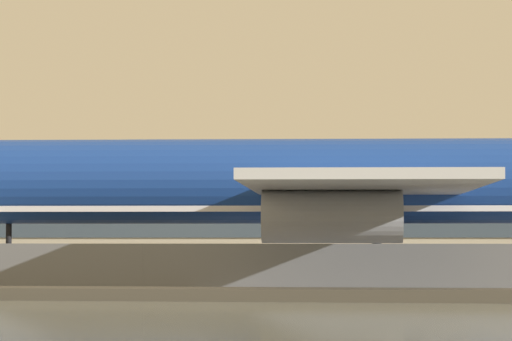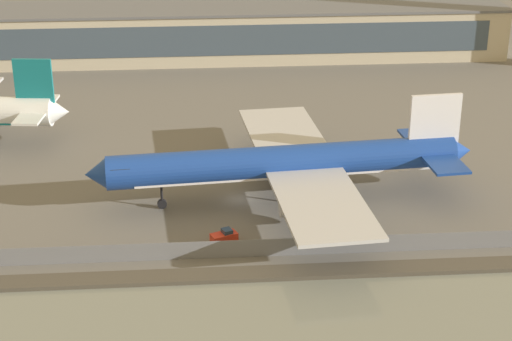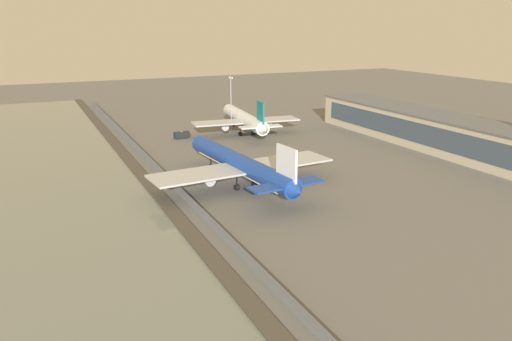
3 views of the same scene
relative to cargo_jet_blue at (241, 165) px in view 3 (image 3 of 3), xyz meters
The scene contains 9 objects.
ground_plane 8.71m from the cargo_jet_blue, behind, with size 500.00×500.00×0.00m, color #66635E.
shoreline_seawall 21.86m from the cargo_jet_blue, 108.81° to the right, with size 320.00×3.00×0.50m.
perimeter_fence 17.57m from the cargo_jet_blue, 113.69° to the right, with size 280.00×0.10×2.27m.
cargo_jet_blue is the anchor object (origin of this frame).
passenger_jet_white_teal 59.26m from the cargo_jet_blue, 155.32° to the left, with size 45.11×38.57×14.15m.
baggage_tug 15.85m from the cargo_jet_blue, 128.52° to the right, with size 3.57×2.69×1.80m.
ops_van 57.13m from the cargo_jet_blue, behind, with size 2.73×5.42×2.48m.
terminal_building 71.50m from the cargo_jet_blue, 93.52° to the left, with size 114.94×16.81×10.81m.
apron_light_mast_apron_west 67.50m from the cargo_jet_blue, 159.73° to the left, with size 3.20×0.40×19.77m.
Camera 3 is at (112.99, -45.76, 37.76)m, focal length 35.00 mm.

